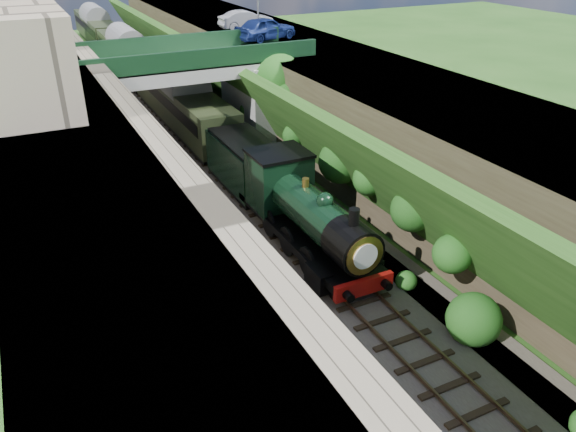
{
  "coord_description": "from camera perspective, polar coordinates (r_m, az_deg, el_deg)",
  "views": [
    {
      "loc": [
        -9.79,
        -12.02,
        13.86
      ],
      "look_at": [
        0.0,
        7.86,
        2.35
      ],
      "focal_mm": 35.0,
      "sensor_mm": 36.0,
      "label": 1
    }
  ],
  "objects": [
    {
      "name": "car_blue",
      "position": [
        43.7,
        -2.32,
        18.5
      ],
      "size": [
        5.26,
        3.35,
        1.67
      ],
      "primitive_type": "imported",
      "rotation": [
        0.0,
        0.0,
        1.87
      ],
      "color": "navy",
      "rests_on": "street_plateau_right"
    },
    {
      "name": "street_plateau_left",
      "position": [
        33.67,
        -23.72,
        7.18
      ],
      "size": [
        6.0,
        90.0,
        7.0
      ],
      "primitive_type": "cube",
      "color": "#262628",
      "rests_on": "ground"
    },
    {
      "name": "coach_rear",
      "position": [
        79.58,
        -18.89,
        17.54
      ],
      "size": [
        2.9,
        18.0,
        3.7
      ],
      "color": "black",
      "rests_on": "trackbed"
    },
    {
      "name": "coach_front",
      "position": [
        43.43,
        -10.76,
        11.19
      ],
      "size": [
        2.9,
        18.0,
        3.7
      ],
      "color": "black",
      "rests_on": "trackbed"
    },
    {
      "name": "retaining_wall",
      "position": [
        33.93,
        -17.86,
        8.34
      ],
      "size": [
        1.0,
        90.0,
        7.0
      ],
      "primitive_type": "cube",
      "color": "#756B56",
      "rests_on": "ground"
    },
    {
      "name": "ground",
      "position": [
        20.8,
        9.95,
        -14.87
      ],
      "size": [
        160.0,
        160.0,
        0.0
      ],
      "primitive_type": "plane",
      "color": "#1E4714",
      "rests_on": "ground"
    },
    {
      "name": "tender",
      "position": [
        32.24,
        -4.26,
        5.05
      ],
      "size": [
        2.7,
        6.0,
        3.05
      ],
      "color": "black",
      "rests_on": "trackbed"
    },
    {
      "name": "embankment_slope",
      "position": [
        34.58,
        0.5,
        8.48
      ],
      "size": [
        4.38,
        90.0,
        6.36
      ],
      "color": "#1E4714",
      "rests_on": "ground"
    },
    {
      "name": "track_left",
      "position": [
        35.66,
        -11.61,
        4.41
      ],
      "size": [
        2.5,
        90.0,
        0.2
      ],
      "color": "black",
      "rests_on": "trackbed"
    },
    {
      "name": "track_right",
      "position": [
        36.49,
        -6.78,
        5.34
      ],
      "size": [
        2.5,
        90.0,
        0.2
      ],
      "color": "black",
      "rests_on": "trackbed"
    },
    {
      "name": "coach_middle",
      "position": [
        61.29,
        -15.97,
        15.33
      ],
      "size": [
        2.9,
        18.0,
        3.7
      ],
      "color": "black",
      "rests_on": "trackbed"
    },
    {
      "name": "building_near",
      "position": [
        26.48,
        -25.96,
        14.22
      ],
      "size": [
        4.0,
        8.0,
        4.0
      ],
      "primitive_type": "cube",
      "color": "gray",
      "rests_on": "street_plateau_left"
    },
    {
      "name": "road_bridge",
      "position": [
        38.84,
        -9.54,
        12.48
      ],
      "size": [
        16.0,
        6.4,
        7.25
      ],
      "color": "gray",
      "rests_on": "ground"
    },
    {
      "name": "locomotive",
      "position": [
        26.05,
        1.9,
        0.08
      ],
      "size": [
        3.1,
        10.23,
        3.83
      ],
      "color": "black",
      "rests_on": "trackbed"
    },
    {
      "name": "car_silver",
      "position": [
        48.78,
        -4.28,
        19.26
      ],
      "size": [
        4.47,
        1.65,
        1.46
      ],
      "primitive_type": "imported",
      "rotation": [
        0.0,
        0.0,
        1.55
      ],
      "color": "#A7A6AB",
      "rests_on": "street_plateau_right"
    },
    {
      "name": "street_plateau_right",
      "position": [
        38.9,
        4.75,
        11.33
      ],
      "size": [
        8.0,
        90.0,
        6.25
      ],
      "primitive_type": "cube",
      "color": "#262628",
      "rests_on": "ground"
    },
    {
      "name": "tree",
      "position": [
        37.97,
        -0.98,
        13.39
      ],
      "size": [
        3.6,
        3.8,
        6.6
      ],
      "color": "black",
      "rests_on": "ground"
    },
    {
      "name": "trackbed",
      "position": [
        36.21,
        -8.55,
        4.79
      ],
      "size": [
        10.0,
        90.0,
        0.2
      ],
      "primitive_type": "cube",
      "color": "#473F38",
      "rests_on": "ground"
    }
  ]
}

